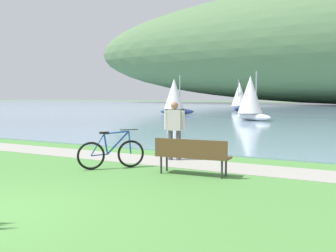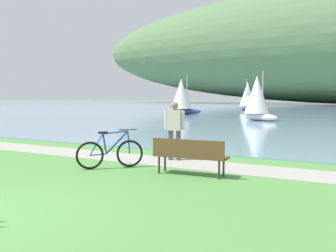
% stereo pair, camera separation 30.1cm
% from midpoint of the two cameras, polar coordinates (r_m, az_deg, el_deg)
% --- Properties ---
extents(shoreline_path, '(60.00, 1.50, 0.01)m').
position_cam_midpoint_polar(shoreline_path, '(11.76, -0.56, -4.92)').
color(shoreline_path, '#A39E93').
rests_on(shoreline_path, ground).
extents(park_bench_near_camera, '(1.83, 0.62, 0.88)m').
position_cam_midpoint_polar(park_bench_near_camera, '(9.65, 3.94, -3.91)').
color(park_bench_near_camera, brown).
rests_on(park_bench_near_camera, ground).
extents(bicycle_leaning_near_bench, '(1.22, 1.37, 1.01)m').
position_cam_midpoint_polar(bicycle_leaning_near_bench, '(10.68, -7.31, -3.79)').
color(bicycle_leaning_near_bench, black).
rests_on(bicycle_leaning_near_bench, ground).
extents(person_at_shoreline, '(0.59, 0.32, 1.71)m').
position_cam_midpoint_polar(person_at_shoreline, '(11.79, 1.64, -0.14)').
color(person_at_shoreline, '#4C4C51').
rests_on(person_at_shoreline, ground).
extents(sailboat_nearest_to_shore, '(3.09, 2.28, 3.51)m').
position_cam_midpoint_polar(sailboat_nearest_to_shore, '(29.74, 12.71, 3.94)').
color(sailboat_nearest_to_shore, white).
rests_on(sailboat_nearest_to_shore, bay_water).
extents(sailboat_toward_hillside, '(3.15, 2.46, 3.63)m').
position_cam_midpoint_polar(sailboat_toward_hillside, '(37.56, 2.16, 4.23)').
color(sailboat_toward_hillside, navy).
rests_on(sailboat_toward_hillside, bay_water).
extents(sailboat_far_off, '(1.97, 3.12, 3.59)m').
position_cam_midpoint_polar(sailboat_far_off, '(47.38, 11.28, 4.18)').
color(sailboat_far_off, navy).
rests_on(sailboat_far_off, bay_water).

